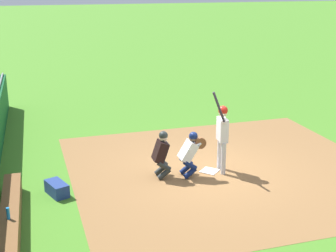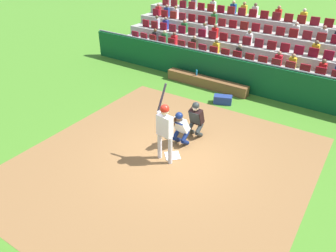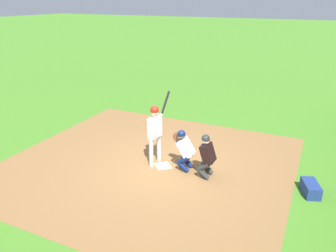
% 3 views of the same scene
% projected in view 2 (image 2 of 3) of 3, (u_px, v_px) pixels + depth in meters
% --- Properties ---
extents(ground_plane, '(160.00, 160.00, 0.00)m').
position_uv_depth(ground_plane, '(173.00, 156.00, 10.00)').
color(ground_plane, '#478325').
extents(infield_dirt_patch, '(8.26, 8.75, 0.01)m').
position_uv_depth(infield_dirt_patch, '(163.00, 164.00, 9.65)').
color(infield_dirt_patch, olive).
rests_on(infield_dirt_patch, ground_plane).
extents(home_plate_marker, '(0.62, 0.62, 0.02)m').
position_uv_depth(home_plate_marker, '(173.00, 156.00, 9.99)').
color(home_plate_marker, white).
rests_on(home_plate_marker, infield_dirt_patch).
extents(batter_at_plate, '(0.61, 0.54, 2.33)m').
position_uv_depth(batter_at_plate, '(165.00, 126.00, 9.23)').
color(batter_at_plate, silver).
rests_on(batter_at_plate, ground_plane).
extents(catcher_crouching, '(0.47, 0.71, 1.25)m').
position_uv_depth(catcher_crouching, '(180.00, 126.00, 10.16)').
color(catcher_crouching, navy).
rests_on(catcher_crouching, ground_plane).
extents(home_plate_umpire, '(0.46, 0.46, 1.31)m').
position_uv_depth(home_plate_umpire, '(196.00, 118.00, 10.62)').
color(home_plate_umpire, '#282D2C').
rests_on(home_plate_umpire, ground_plane).
extents(dugout_wall, '(17.41, 0.24, 1.42)m').
position_uv_depth(dugout_wall, '(249.00, 77.00, 13.69)').
color(dugout_wall, '#0D4E25').
rests_on(dugout_wall, ground_plane).
extents(dugout_bench, '(3.87, 0.40, 0.44)m').
position_uv_depth(dugout_bench, '(206.00, 82.00, 14.40)').
color(dugout_bench, brown).
rests_on(dugout_bench, ground_plane).
extents(water_bottle_on_bench, '(0.07, 0.07, 0.25)m').
position_uv_depth(water_bottle_on_bench, '(197.00, 73.00, 14.47)').
color(water_bottle_on_bench, '#1F7BCC').
rests_on(water_bottle_on_bench, dugout_bench).
extents(equipment_duffel_bag, '(0.80, 0.60, 0.33)m').
position_uv_depth(equipment_duffel_bag, '(223.00, 100.00, 13.03)').
color(equipment_duffel_bag, navy).
rests_on(equipment_duffel_bag, ground_plane).
extents(bleacher_stand, '(18.37, 4.19, 2.60)m').
position_uv_depth(bleacher_stand, '(284.00, 49.00, 16.90)').
color(bleacher_stand, '#A2A297').
rests_on(bleacher_stand, ground_plane).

